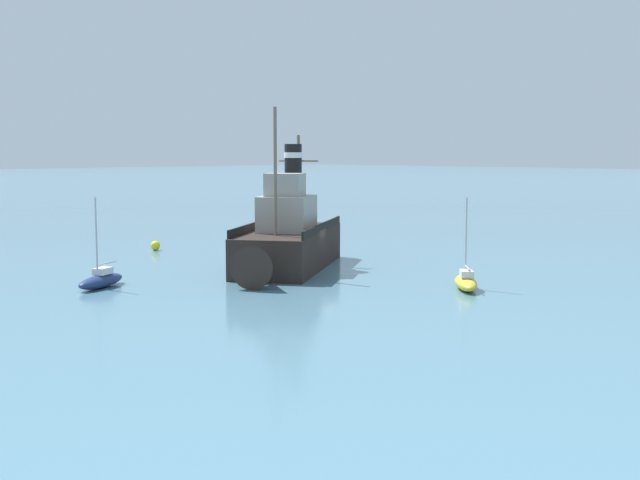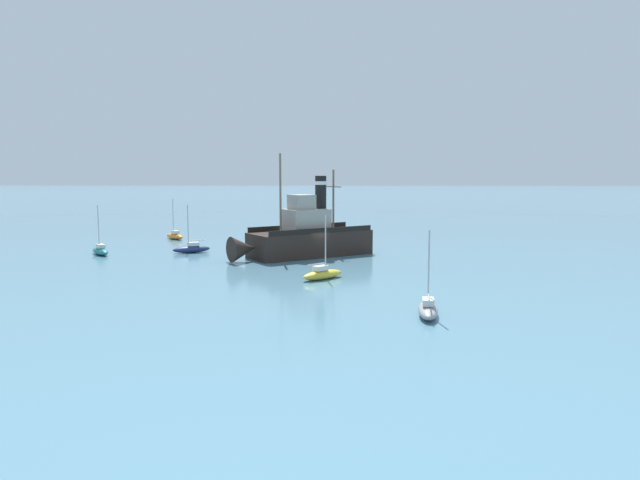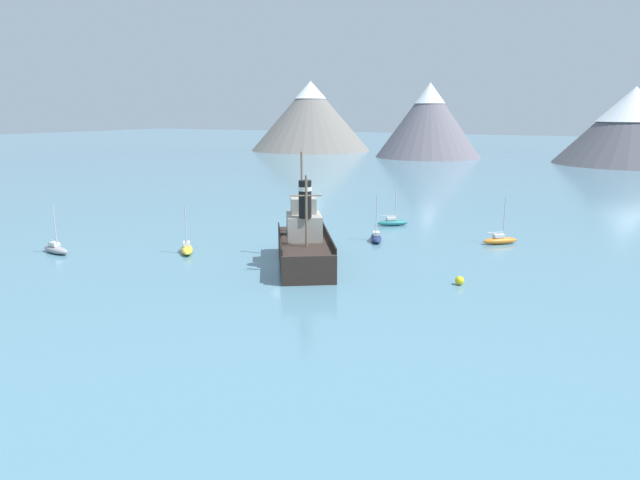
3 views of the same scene
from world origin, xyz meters
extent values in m
plane|color=teal|center=(0.00, 0.00, 0.00)|extent=(600.00, 600.00, 0.00)
cone|color=slate|center=(-73.38, 134.75, 11.74)|extent=(41.38, 41.38, 23.48)
cone|color=white|center=(-73.38, 134.75, 20.56)|extent=(10.96, 10.96, 5.92)
cone|color=slate|center=(-27.56, 124.73, 10.79)|extent=(31.03, 31.03, 21.57)
cone|color=white|center=(-27.56, 124.73, 18.62)|extent=(9.06, 9.06, 6.00)
cone|color=#56545B|center=(25.58, 126.75, 9.76)|extent=(37.29, 37.29, 19.53)
cone|color=white|center=(25.58, 126.75, 15.20)|extent=(17.53, 17.53, 8.74)
cube|color=#2D231E|center=(1.35, 0.63, 1.20)|extent=(10.32, 12.42, 2.40)
cone|color=#2D231E|center=(-2.65, 6.62, 1.20)|extent=(3.29, 3.30, 2.35)
cube|color=#9E998E|center=(1.07, 1.05, 3.50)|extent=(4.72, 4.99, 2.20)
cube|color=#9E998E|center=(0.80, 1.47, 5.30)|extent=(2.94, 2.88, 1.40)
cylinder|color=black|center=(2.02, -0.36, 6.20)|extent=(1.10, 1.10, 3.20)
cylinder|color=silver|center=(2.02, -0.36, 7.10)|extent=(1.16, 1.16, 0.35)
cylinder|color=#75604C|center=(-0.48, 3.38, 6.15)|extent=(0.20, 0.20, 7.50)
cylinder|color=#75604C|center=(2.85, -1.61, 5.40)|extent=(0.20, 0.20, 6.00)
cylinder|color=#75604C|center=(2.85, -1.61, 6.72)|extent=(2.23, 1.54, 0.12)
cube|color=black|center=(-0.44, -0.56, 2.65)|extent=(6.43, 9.55, 0.50)
cube|color=black|center=(3.14, 1.83, 2.65)|extent=(6.43, 9.55, 0.50)
ellipsoid|color=gray|center=(-22.25, -6.89, 0.35)|extent=(3.92, 1.61, 0.70)
cube|color=silver|center=(-22.45, -6.87, 0.88)|extent=(1.18, 0.78, 0.36)
cylinder|color=#B7B7BC|center=(-21.95, -6.94, 2.80)|extent=(0.10, 0.10, 4.20)
cylinder|color=#B7B7BC|center=(-22.85, -6.81, 1.25)|extent=(1.79, 0.33, 0.08)
ellipsoid|color=orange|center=(14.98, 17.77, 0.35)|extent=(3.59, 3.32, 0.70)
cube|color=silver|center=(14.83, 17.64, 0.88)|extent=(1.25, 1.20, 0.36)
cylinder|color=#B7B7BC|center=(15.21, 17.96, 2.80)|extent=(0.10, 0.10, 4.20)
cylinder|color=#B7B7BC|center=(14.53, 17.37, 1.25)|extent=(1.41, 1.24, 0.08)
ellipsoid|color=navy|center=(3.13, 12.81, 0.35)|extent=(2.70, 3.89, 0.70)
cube|color=silver|center=(3.22, 12.63, 0.88)|extent=(1.07, 1.27, 0.36)
cylinder|color=#B7B7BC|center=(3.00, 13.07, 2.80)|extent=(0.10, 0.10, 4.20)
cylinder|color=#B7B7BC|center=(3.41, 12.27, 1.25)|extent=(0.88, 1.64, 0.08)
ellipsoid|color=#23757A|center=(1.60, 21.54, 0.35)|extent=(3.69, 3.17, 0.70)
cube|color=silver|center=(1.44, 21.42, 0.88)|extent=(1.26, 1.17, 0.36)
cylinder|color=#B7B7BC|center=(1.84, 21.72, 2.80)|extent=(0.10, 0.10, 4.20)
cylinder|color=#B7B7BC|center=(1.12, 21.18, 1.25)|extent=(1.48, 1.15, 0.08)
ellipsoid|color=gold|center=(-11.09, -0.74, 0.35)|extent=(3.37, 3.55, 0.70)
cube|color=silver|center=(-11.23, -0.59, 0.88)|extent=(1.21, 1.24, 0.36)
cylinder|color=#B7B7BC|center=(-10.89, -0.96, 2.80)|extent=(0.10, 0.10, 4.20)
cylinder|color=#B7B7BC|center=(-11.49, -0.30, 1.25)|extent=(1.27, 1.39, 0.08)
sphere|color=yellow|center=(15.07, 1.54, 0.36)|extent=(0.72, 0.72, 0.72)
camera|label=1|loc=(-35.57, 34.51, 7.31)|focal=45.00mm
camera|label=2|loc=(-54.00, -1.37, 8.11)|focal=32.00mm
camera|label=3|loc=(25.99, -41.98, 13.54)|focal=32.00mm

